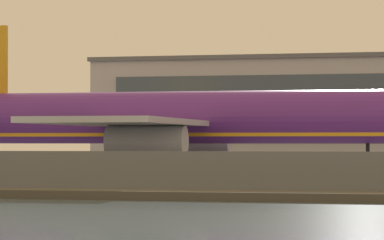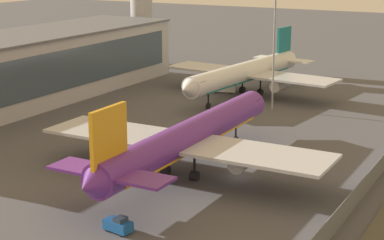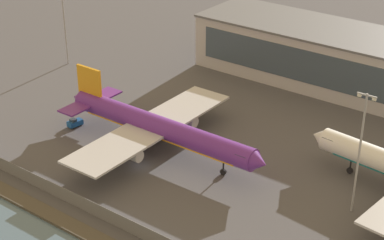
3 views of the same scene
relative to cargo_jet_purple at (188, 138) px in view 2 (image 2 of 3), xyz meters
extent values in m
plane|color=#4C4C51|center=(1.40, -7.42, -5.02)|extent=(500.00, 500.00, 0.00)
cube|color=slate|center=(1.40, -23.42, -3.69)|extent=(280.00, 0.08, 2.66)
cylinder|color=slate|center=(1.40, -23.42, -3.69)|extent=(0.10, 0.10, 2.66)
cylinder|color=#602889|center=(0.74, 0.00, 0.19)|extent=(42.31, 4.48, 4.25)
cone|color=#602889|center=(23.06, 0.13, 0.19)|extent=(2.78, 4.05, 4.04)
cone|color=#602889|center=(-21.57, -0.12, 0.19)|extent=(2.78, 3.84, 3.82)
cube|color=#232D3D|center=(20.20, 0.11, 0.72)|extent=(2.36, 3.62, 1.27)
cube|color=orange|center=(0.74, 0.00, -0.98)|extent=(35.96, 3.60, 0.76)
cube|color=#B7BABF|center=(-1.43, 10.14, -0.35)|extent=(9.42, 20.35, 0.42)
cube|color=#B7BABF|center=(-1.31, -10.16, -0.35)|extent=(9.42, 20.35, 0.42)
cylinder|color=#B7BABF|center=(-0.15, 8.53, -1.73)|extent=(5.93, 2.37, 2.34)
cylinder|color=#B7BABF|center=(-0.05, -8.53, -1.73)|extent=(5.93, 2.37, 2.34)
cube|color=orange|center=(-17.86, -0.10, 4.44)|extent=(6.35, 0.55, 7.22)
cube|color=#602889|center=(-17.88, 3.62, 0.50)|extent=(4.27, 7.47, 0.34)
cube|color=#602889|center=(-17.84, -3.82, 0.50)|extent=(4.27, 7.47, 0.34)
cylinder|color=black|center=(15.55, 0.09, -3.18)|extent=(0.30, 0.30, 2.49)
cylinder|color=black|center=(15.55, 0.09, -4.42)|extent=(1.19, 0.47, 1.19)
cylinder|color=black|center=(-2.23, 2.22, -3.18)|extent=(0.34, 0.34, 2.49)
cylinder|color=black|center=(-2.23, 2.22, -4.42)|extent=(1.37, 0.96, 1.37)
cylinder|color=black|center=(-2.20, -2.24, -3.18)|extent=(0.34, 0.34, 2.49)
cylinder|color=black|center=(-2.20, -2.24, -4.42)|extent=(1.37, 0.96, 1.37)
cylinder|color=white|center=(47.62, 13.10, 0.09)|extent=(39.57, 8.28, 4.17)
cone|color=white|center=(26.91, 15.29, 0.09)|extent=(3.11, 4.22, 3.96)
cone|color=white|center=(68.32, 10.91, 0.09)|extent=(3.09, 4.02, 3.75)
cube|color=#232D3D|center=(29.62, 15.00, 0.61)|extent=(2.65, 3.77, 1.25)
cube|color=#14707A|center=(47.62, 13.10, -1.06)|extent=(33.61, 6.83, 0.75)
cube|color=#B7BABF|center=(48.58, 3.50, -0.43)|extent=(10.59, 19.69, 0.42)
cube|color=#B7BABF|center=(50.57, 22.28, -0.43)|extent=(10.59, 19.69, 0.42)
cylinder|color=#B7BABF|center=(47.57, 5.13, -1.79)|extent=(5.72, 2.86, 2.29)
cylinder|color=#B7BABF|center=(49.23, 20.90, -1.79)|extent=(5.72, 2.86, 2.29)
cube|color=#14707A|center=(64.84, 11.28, 4.26)|extent=(5.92, 1.12, 7.09)
cube|color=white|center=(64.47, 7.83, 0.40)|extent=(4.64, 7.30, 0.33)
cube|color=white|center=(65.20, 14.72, 0.40)|extent=(4.64, 7.30, 0.33)
cylinder|color=black|center=(33.92, 14.54, -3.22)|extent=(0.29, 0.29, 2.44)
cylinder|color=black|center=(33.92, 14.54, -4.44)|extent=(1.21, 0.58, 1.17)
cylinder|color=black|center=(50.13, 10.63, -3.22)|extent=(0.33, 0.33, 2.44)
cylinder|color=black|center=(50.13, 10.63, -4.44)|extent=(1.43, 1.07, 1.34)
cylinder|color=black|center=(50.59, 14.99, -3.22)|extent=(0.33, 0.33, 2.44)
cylinder|color=black|center=(50.59, 14.99, -4.44)|extent=(1.43, 1.07, 1.34)
cube|color=#19519E|center=(-20.35, -2.76, -4.27)|extent=(2.09, 3.41, 1.11)
cube|color=#283847|center=(-20.41, -3.16, -3.47)|extent=(1.44, 1.31, 0.50)
cylinder|color=black|center=(-19.83, -3.85, -4.67)|extent=(0.33, 0.73, 0.70)
cylinder|color=black|center=(-21.18, -3.64, -4.67)|extent=(0.33, 0.73, 0.70)
cylinder|color=black|center=(-19.52, -1.89, -4.67)|extent=(0.33, 0.73, 0.70)
cylinder|color=black|center=(-20.86, -1.68, -4.67)|extent=(0.33, 0.73, 0.70)
cube|color=white|center=(48.87, 18.58, -3.75)|extent=(3.50, 5.58, 2.07)
cube|color=#283847|center=(49.39, 16.83, -3.36)|extent=(2.24, 1.67, 0.83)
cube|color=orange|center=(48.87, 18.58, -2.62)|extent=(1.15, 0.78, 0.16)
cylinder|color=black|center=(50.22, 17.30, -4.60)|extent=(0.45, 0.87, 0.84)
cylinder|color=black|center=(48.44, 16.77, -4.60)|extent=(0.45, 0.87, 0.84)
cylinder|color=black|center=(49.30, 20.39, -4.60)|extent=(0.45, 0.87, 0.84)
cylinder|color=black|center=(47.52, 19.86, -4.60)|extent=(0.45, 0.87, 0.84)
cube|color=#B2B2B7|center=(20.58, 50.10, 1.45)|extent=(82.73, 19.78, 12.94)
cube|color=#3D4C5B|center=(20.58, 40.13, 2.10)|extent=(76.11, 0.16, 7.76)
cube|color=#5B5E63|center=(20.58, 50.10, 8.17)|extent=(83.33, 20.38, 0.50)
cylinder|color=#93969B|center=(39.30, 3.56, 5.80)|extent=(0.36, 0.36, 21.64)
camera|label=1|loc=(22.42, -88.58, -1.79)|focal=105.00mm
camera|label=2|loc=(-72.48, -40.75, 24.40)|focal=60.00mm
camera|label=3|loc=(71.53, -83.62, 57.39)|focal=60.00mm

